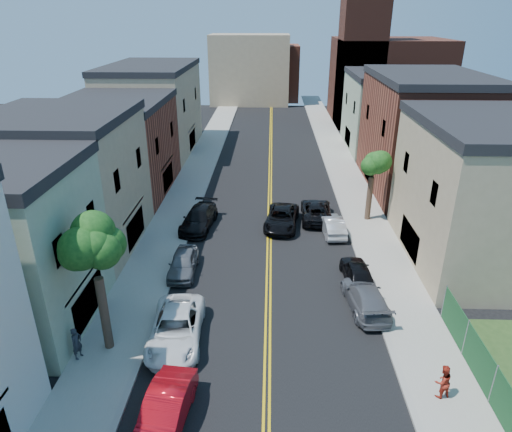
# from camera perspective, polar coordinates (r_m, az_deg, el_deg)

# --- Properties ---
(sidewalk_left) EXTENTS (3.20, 100.00, 0.15)m
(sidewalk_left) POSITION_cam_1_polar(r_m,az_deg,el_deg) (47.13, -7.89, 4.89)
(sidewalk_left) COLOR gray
(sidewalk_left) RESTS_ON ground
(sidewalk_right) EXTENTS (3.20, 100.00, 0.15)m
(sidewalk_right) POSITION_cam_1_polar(r_m,az_deg,el_deg) (47.12, 11.47, 4.62)
(sidewalk_right) COLOR gray
(sidewalk_right) RESTS_ON ground
(curb_left) EXTENTS (0.30, 100.00, 0.15)m
(curb_left) POSITION_cam_1_polar(r_m,az_deg,el_deg) (46.87, -5.78, 4.89)
(curb_left) COLOR gray
(curb_left) RESTS_ON ground
(curb_right) EXTENTS (0.30, 100.00, 0.15)m
(curb_right) POSITION_cam_1_polar(r_m,az_deg,el_deg) (46.86, 9.36, 4.68)
(curb_right) COLOR gray
(curb_right) RESTS_ON ground
(bldg_left_tan_near) EXTENTS (9.00, 10.00, 9.00)m
(bldg_left_tan_near) POSITION_cam_1_polar(r_m,az_deg,el_deg) (33.89, -22.69, 3.43)
(bldg_left_tan_near) COLOR #998466
(bldg_left_tan_near) RESTS_ON ground
(bldg_left_brick) EXTENTS (9.00, 12.00, 8.00)m
(bldg_left_brick) POSITION_cam_1_polar(r_m,az_deg,el_deg) (43.77, -17.01, 7.95)
(bldg_left_brick) COLOR brown
(bldg_left_brick) RESTS_ON ground
(bldg_left_tan_far) EXTENTS (9.00, 16.00, 9.50)m
(bldg_left_tan_far) POSITION_cam_1_polar(r_m,az_deg,el_deg) (56.67, -12.76, 12.69)
(bldg_left_tan_far) COLOR #998466
(bldg_left_tan_far) RESTS_ON ground
(bldg_right_tan) EXTENTS (9.00, 12.00, 9.00)m
(bldg_right_tan) POSITION_cam_1_polar(r_m,az_deg,el_deg) (33.02, 26.84, 2.14)
(bldg_right_tan) COLOR #998466
(bldg_right_tan) RESTS_ON ground
(bldg_right_brick) EXTENTS (9.00, 14.00, 10.00)m
(bldg_right_brick) POSITION_cam_1_polar(r_m,az_deg,el_deg) (45.34, 20.10, 9.39)
(bldg_right_brick) COLOR brown
(bldg_right_brick) RESTS_ON ground
(bldg_right_palegrn) EXTENTS (9.00, 12.00, 8.50)m
(bldg_right_palegrn) POSITION_cam_1_polar(r_m,az_deg,el_deg) (58.65, 16.04, 12.22)
(bldg_right_palegrn) COLOR gray
(bldg_right_palegrn) RESTS_ON ground
(church) EXTENTS (16.20, 14.20, 22.60)m
(church) POSITION_cam_1_polar(r_m,az_deg,el_deg) (73.24, 15.46, 16.88)
(church) COLOR #4C2319
(church) RESTS_ON ground
(backdrop_left) EXTENTS (14.00, 8.00, 12.00)m
(backdrop_left) POSITION_cam_1_polar(r_m,az_deg,el_deg) (86.47, -0.79, 17.84)
(backdrop_left) COLOR #998466
(backdrop_left) RESTS_ON ground
(backdrop_center) EXTENTS (10.00, 8.00, 10.00)m
(backdrop_center) POSITION_cam_1_polar(r_m,az_deg,el_deg) (90.47, 1.99, 17.47)
(backdrop_center) COLOR brown
(backdrop_center) RESTS_ON ground
(fence_right) EXTENTS (0.04, 15.00, 1.90)m
(fence_right) POSITION_cam_1_polar(r_m,az_deg,el_deg) (21.73, 29.20, -20.81)
(fence_right) COLOR #143F1E
(fence_right) RESTS_ON sidewalk_right
(tree_left_mid) EXTENTS (5.20, 5.20, 9.29)m
(tree_left_mid) POSITION_cam_1_polar(r_m,az_deg,el_deg) (21.44, -19.93, -1.70)
(tree_left_mid) COLOR #3D271E
(tree_left_mid) RESTS_ON sidewalk_left
(tree_right_far) EXTENTS (4.40, 4.40, 8.03)m
(tree_right_far) POSITION_cam_1_polar(r_m,az_deg,el_deg) (36.09, 14.62, 7.83)
(tree_right_far) COLOR #3D271E
(tree_right_far) RESTS_ON sidewalk_right
(red_sedan) EXTENTS (2.05, 4.70, 1.50)m
(red_sedan) POSITION_cam_1_polar(r_m,az_deg,el_deg) (20.23, -11.31, -22.86)
(red_sedan) COLOR red
(red_sedan) RESTS_ON ground
(white_pickup) EXTENTS (2.86, 5.68, 1.54)m
(white_pickup) POSITION_cam_1_polar(r_m,az_deg,el_deg) (24.10, -9.97, -13.68)
(white_pickup) COLOR white
(white_pickup) RESTS_ON ground
(grey_car_left) EXTENTS (1.75, 4.19, 1.42)m
(grey_car_left) POSITION_cam_1_polar(r_m,az_deg,el_deg) (29.73, -9.10, -5.84)
(grey_car_left) COLOR slate
(grey_car_left) RESTS_ON ground
(black_car_left) EXTENTS (2.77, 5.53, 1.54)m
(black_car_left) POSITION_cam_1_polar(r_m,az_deg,el_deg) (35.68, -7.16, -0.30)
(black_car_left) COLOR black
(black_car_left) RESTS_ON ground
(grey_car_right) EXTENTS (2.44, 5.08, 1.43)m
(grey_car_right) POSITION_cam_1_polar(r_m,az_deg,el_deg) (26.81, 13.57, -9.87)
(grey_car_right) COLOR #595B61
(grey_car_right) RESTS_ON ground
(black_car_right) EXTENTS (1.84, 4.17, 1.39)m
(black_car_right) POSITION_cam_1_polar(r_m,az_deg,el_deg) (29.11, 12.57, -6.87)
(black_car_right) COLOR black
(black_car_right) RESTS_ON ground
(silver_car_right) EXTENTS (1.81, 4.30, 1.38)m
(silver_car_right) POSITION_cam_1_polar(r_m,az_deg,el_deg) (34.98, 9.52, -1.11)
(silver_car_right) COLOR #B8B9C0
(silver_car_right) RESTS_ON ground
(dark_car_right_far) EXTENTS (2.55, 5.27, 1.44)m
(dark_car_right_far) POSITION_cam_1_polar(r_m,az_deg,el_deg) (37.23, 7.58, 0.66)
(dark_car_right_far) COLOR black
(dark_car_right_far) RESTS_ON ground
(black_suv_lane) EXTENTS (3.04, 5.49, 1.45)m
(black_suv_lane) POSITION_cam_1_polar(r_m,az_deg,el_deg) (35.64, 3.25, -0.25)
(black_suv_lane) COLOR black
(black_suv_lane) RESTS_ON ground
(pedestrian_left) EXTENTS (0.58, 0.71, 1.67)m
(pedestrian_left) POSITION_cam_1_polar(r_m,az_deg,el_deg) (24.09, -21.53, -14.61)
(pedestrian_left) COLOR #282830
(pedestrian_left) RESTS_ON sidewalk_left
(pedestrian_right) EXTENTS (0.94, 0.82, 1.63)m
(pedestrian_right) POSITION_cam_1_polar(r_m,az_deg,el_deg) (22.22, 22.34, -18.61)
(pedestrian_right) COLOR #A52819
(pedestrian_right) RESTS_ON sidewalk_right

